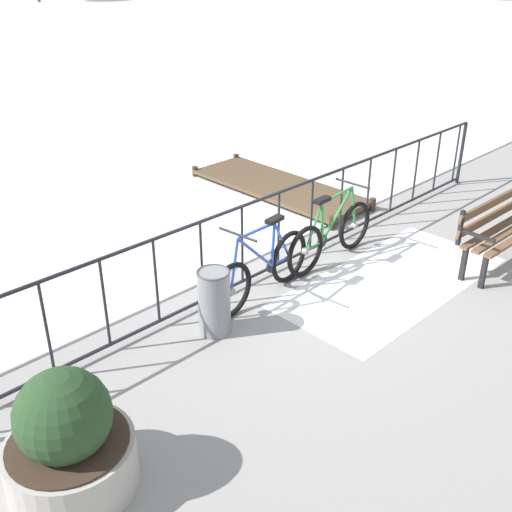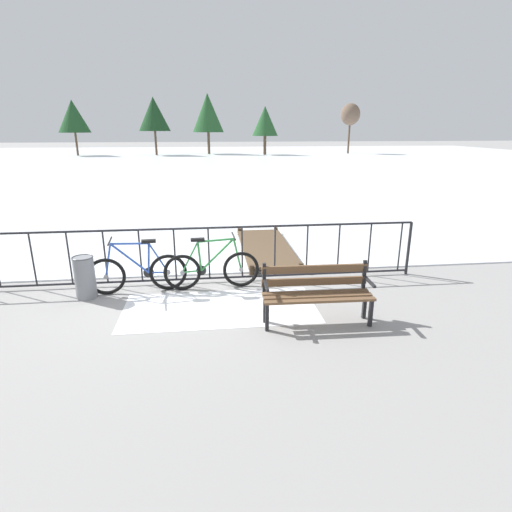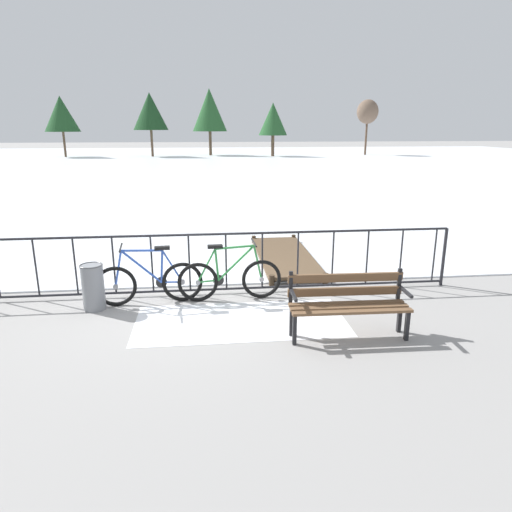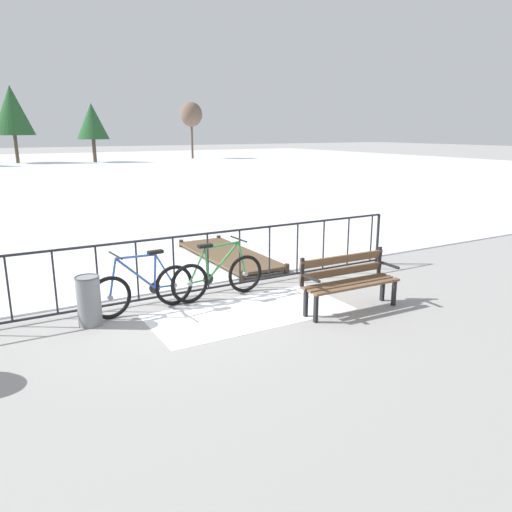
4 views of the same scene
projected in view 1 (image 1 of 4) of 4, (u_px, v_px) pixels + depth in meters
name	position (u px, v px, depth m)	size (l,w,h in m)	color
ground_plane	(278.00, 270.00, 7.78)	(160.00, 160.00, 0.00)	gray
snow_patch	(392.00, 282.00, 7.50)	(3.09, 1.44, 0.01)	white
railing_fence	(279.00, 230.00, 7.52)	(9.06, 0.06, 1.07)	#232328
bicycle_near_railing	(331.00, 235.00, 7.83)	(1.71, 0.52, 0.97)	black
bicycle_second	(262.00, 270.00, 7.00)	(1.71, 0.52, 0.97)	black
park_bench	(501.00, 225.00, 7.75)	(1.61, 0.52, 0.89)	brown
planter_with_shrub	(68.00, 442.00, 4.51)	(0.98, 0.98, 1.04)	#ADA8A0
trash_bin	(214.00, 301.00, 6.38)	(0.35, 0.35, 0.73)	gray
wooden_dock	(278.00, 186.00, 10.10)	(1.10, 3.19, 0.20)	brown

